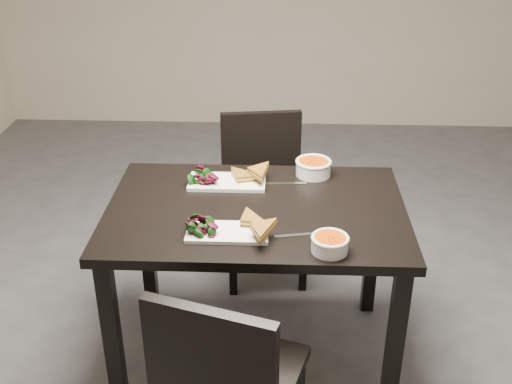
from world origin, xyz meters
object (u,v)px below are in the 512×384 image
plate_near (228,232)px  soup_bowl_far (313,167)px  soup_bowl_near (330,243)px  chair_near (225,380)px  table (256,229)px  chair_far (263,186)px  plate_far (227,182)px

plate_near → soup_bowl_far: size_ratio=1.90×
soup_bowl_near → chair_near: bearing=-133.2°
plate_near → soup_bowl_near: soup_bowl_near is taller
chair_near → soup_bowl_near: 0.59m
chair_near → soup_bowl_near: chair_near is taller
plate_near → table: bearing=65.1°
table → soup_bowl_near: size_ratio=8.83×
chair_far → plate_far: bearing=-113.6°
chair_near → plate_far: chair_near is taller
chair_near → plate_far: (-0.06, 0.88, 0.27)m
chair_near → soup_bowl_near: size_ratio=6.26×
chair_far → soup_bowl_far: chair_far is taller
chair_near → soup_bowl_far: bearing=90.0°
chair_far → plate_near: size_ratio=2.80×
table → soup_bowl_far: 0.42m
chair_near → chair_far: bearing=104.2°
soup_bowl_near → soup_bowl_far: 0.62m
plate_far → soup_bowl_far: soup_bowl_far is taller
soup_bowl_near → soup_bowl_far: (-0.03, 0.62, 0.01)m
soup_bowl_near → plate_far: size_ratio=0.41×
chair_near → plate_far: bearing=111.5°
plate_near → plate_far: size_ratio=0.93×
plate_far → chair_far: bearing=74.6°
chair_near → table: bearing=101.5°
table → soup_bowl_far: (0.24, 0.31, 0.14)m
table → plate_far: plate_far is taller
chair_near → soup_bowl_far: 1.08m
table → soup_bowl_near: (0.27, -0.31, 0.13)m
soup_bowl_near → plate_far: 0.66m
soup_bowl_near → soup_bowl_far: soup_bowl_far is taller
table → soup_bowl_near: bearing=-48.5°
soup_bowl_far → soup_bowl_near: bearing=-86.9°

